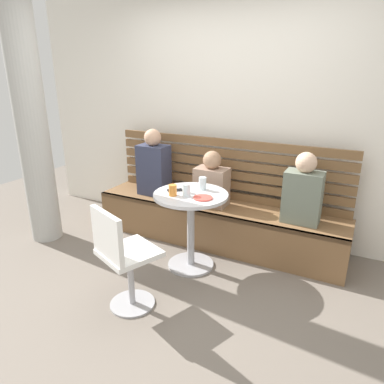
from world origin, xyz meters
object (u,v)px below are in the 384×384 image
at_px(person_child_left, 303,192).
at_px(plate_small, 203,198).
at_px(cafe_table, 191,216).
at_px(phone_on_table, 175,190).
at_px(cup_espresso_small, 187,190).
at_px(cup_glass_tall, 203,183).
at_px(white_chair, 122,256).
at_px(person_adult, 154,166).
at_px(cup_water_clear, 186,190).
at_px(booth_bench, 215,224).
at_px(person_child_middle, 212,182).
at_px(cup_tumbler_orange, 173,190).

xyz_separation_m(person_child_left, plate_small, (-0.73, -0.60, 0.01)).
distance_m(cafe_table, phone_on_table, 0.28).
height_order(cafe_table, cup_espresso_small, cup_espresso_small).
bearing_deg(person_child_left, cafe_table, -149.27).
distance_m(cup_glass_tall, cup_espresso_small, 0.17).
height_order(white_chair, person_adult, person_adult).
relative_size(person_child_left, cup_water_clear, 6.06).
relative_size(booth_bench, person_adult, 3.60).
xyz_separation_m(person_adult, phone_on_table, (0.60, -0.55, -0.03)).
bearing_deg(cup_glass_tall, person_child_middle, 102.10).
bearing_deg(person_child_left, plate_small, -140.97).
distance_m(white_chair, cup_espresso_small, 0.88).
relative_size(cup_glass_tall, phone_on_table, 0.86).
relative_size(white_chair, person_child_middle, 1.47).
height_order(cafe_table, plate_small, plate_small).
relative_size(person_adult, cup_tumbler_orange, 7.49).
distance_m(cafe_table, cup_water_clear, 0.29).
bearing_deg(person_child_middle, plate_small, -72.41).
bearing_deg(cup_tumbler_orange, person_child_left, 32.98).
bearing_deg(person_adult, cup_glass_tall, -26.70).
relative_size(booth_bench, cup_espresso_small, 48.21).
bearing_deg(cup_espresso_small, cup_tumbler_orange, -122.14).
relative_size(cup_tumbler_orange, cup_water_clear, 0.91).
height_order(booth_bench, person_child_left, person_child_left).
bearing_deg(cup_tumbler_orange, cup_glass_tall, 59.38).
relative_size(person_child_left, cup_tumbler_orange, 6.67).
bearing_deg(cafe_table, phone_on_table, 179.52).
distance_m(cafe_table, white_chair, 0.83).
height_order(cup_tumbler_orange, cup_water_clear, cup_water_clear).
distance_m(person_adult, person_child_middle, 0.73).
bearing_deg(plate_small, phone_on_table, 168.00).
height_order(person_child_left, cup_tumbler_orange, person_child_left).
bearing_deg(cup_glass_tall, cup_water_clear, -102.15).
distance_m(cafe_table, plate_small, 0.28).
distance_m(person_child_middle, cup_espresso_small, 0.55).
xyz_separation_m(person_adult, cup_espresso_small, (0.73, -0.55, -0.01)).
bearing_deg(booth_bench, white_chair, -97.24).
xyz_separation_m(person_child_left, person_child_middle, (-0.93, 0.02, -0.04)).
distance_m(person_adult, cup_tumbler_orange, 0.94).
xyz_separation_m(white_chair, plate_small, (0.32, 0.74, 0.28)).
bearing_deg(phone_on_table, person_child_middle, -55.00).
distance_m(white_chair, cup_glass_tall, 1.04).
bearing_deg(booth_bench, person_adult, 179.81).
xyz_separation_m(cafe_table, cup_glass_tall, (0.05, 0.15, 0.28)).
bearing_deg(white_chair, booth_bench, 82.76).
relative_size(cup_glass_tall, plate_small, 0.71).
bearing_deg(cafe_table, person_child_left, 30.73).
xyz_separation_m(person_child_left, cup_tumbler_orange, (-1.00, -0.65, 0.05)).
bearing_deg(person_child_middle, cup_glass_tall, -77.90).
distance_m(cup_glass_tall, cup_water_clear, 0.23).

